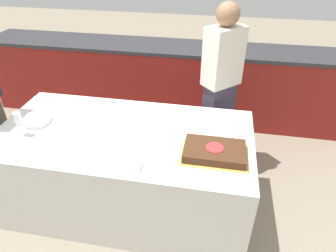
% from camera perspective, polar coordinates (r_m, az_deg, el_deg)
% --- Properties ---
extents(ground_plane, '(14.00, 14.00, 0.00)m').
position_cam_1_polar(ground_plane, '(2.83, -7.27, -13.74)').
color(ground_plane, gray).
extents(back_counter, '(4.40, 0.58, 0.92)m').
position_cam_1_polar(back_counter, '(3.81, -0.94, 8.61)').
color(back_counter, maroon).
rests_on(back_counter, ground_plane).
extents(dining_table, '(1.99, 1.01, 0.75)m').
position_cam_1_polar(dining_table, '(2.57, -7.87, -8.05)').
color(dining_table, silver).
rests_on(dining_table, ground_plane).
extents(cake, '(0.46, 0.31, 0.07)m').
position_cam_1_polar(cake, '(2.10, 8.83, -4.79)').
color(cake, gold).
rests_on(cake, dining_table).
extents(plate_stack, '(0.24, 0.24, 0.04)m').
position_cam_1_polar(plate_stack, '(2.65, -23.90, 1.00)').
color(plate_stack, white).
rests_on(plate_stack, dining_table).
extents(wine_glass, '(0.06, 0.06, 0.20)m').
position_cam_1_polar(wine_glass, '(2.47, -26.62, 1.03)').
color(wine_glass, white).
rests_on(wine_glass, dining_table).
extents(side_plate_near_cake, '(0.19, 0.19, 0.00)m').
position_cam_1_polar(side_plate_near_cake, '(2.35, 8.01, -0.82)').
color(side_plate_near_cake, white).
rests_on(side_plate_near_cake, dining_table).
extents(side_plate_right_edge, '(0.19, 0.19, 0.00)m').
position_cam_1_polar(side_plate_right_edge, '(2.24, -0.16, -2.54)').
color(side_plate_right_edge, white).
rests_on(side_plate_right_edge, dining_table).
extents(utensil_pile, '(0.13, 0.11, 0.02)m').
position_cam_1_polar(utensil_pile, '(2.00, -6.91, -7.58)').
color(utensil_pile, white).
rests_on(utensil_pile, dining_table).
extents(person_cutting_cake, '(0.37, 0.37, 1.59)m').
position_cam_1_polar(person_cutting_cake, '(2.82, 9.88, 7.01)').
color(person_cutting_cake, '#383347').
rests_on(person_cutting_cake, ground_plane).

